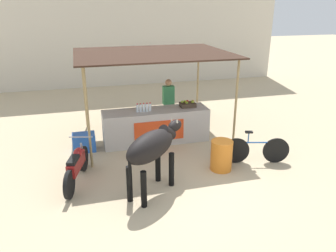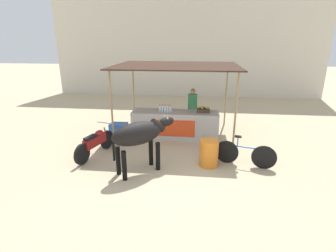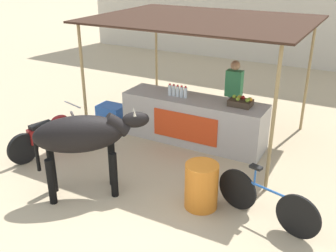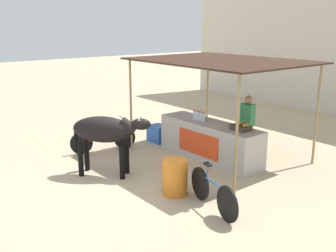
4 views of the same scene
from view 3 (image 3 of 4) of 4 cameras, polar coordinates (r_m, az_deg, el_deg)
name	(u,v)px [view 3 (image 3 of 4)]	position (r m, az deg, el deg)	size (l,w,h in m)	color
ground_plane	(137,191)	(6.72, -4.51, -9.34)	(60.00, 60.00, 0.00)	tan
stall_counter	(193,120)	(8.21, 3.69, 0.84)	(3.00, 0.82, 0.96)	#B2ADA8
stall_awning	(202,23)	(7.94, 5.02, 14.65)	(4.20, 3.20, 2.52)	#382319
water_bottle_row	(178,91)	(8.10, 1.40, 5.07)	(0.43, 0.07, 0.25)	silver
fruit_crate	(241,102)	(7.73, 10.55, 3.45)	(0.44, 0.32, 0.18)	#3F3326
vendor_behind_counter	(233,97)	(8.53, 9.44, 4.12)	(0.34, 0.22, 1.65)	#383842
cooler_box	(112,115)	(9.20, -8.18, 1.59)	(0.60, 0.44, 0.48)	blue
water_barrel	(201,186)	(6.16, 4.87, -8.64)	(0.52, 0.52, 0.74)	orange
cow	(83,136)	(6.29, -12.17, -1.50)	(1.62, 1.46, 1.44)	black
motorcycle_parked	(52,133)	(8.07, -16.53, -0.95)	(0.69, 1.76, 0.90)	black
bicycle_leaning	(266,201)	(6.00, 14.00, -10.52)	(1.61, 0.47, 0.85)	black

